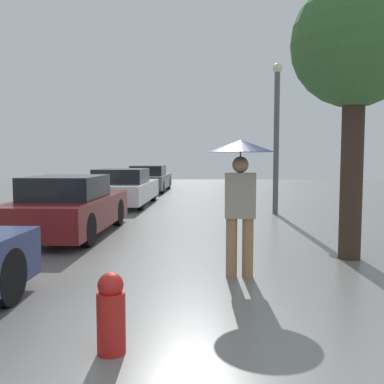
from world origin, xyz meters
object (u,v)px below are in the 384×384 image
at_px(parked_car_third, 123,188).
at_px(fire_hydrant, 111,313).
at_px(parked_car_second, 69,207).
at_px(tree, 355,48).
at_px(pedestrian, 240,174).
at_px(street_lamp, 276,130).
at_px(parked_car_farthest, 149,179).

relative_size(parked_car_third, fire_hydrant, 6.51).
bearing_deg(parked_car_third, parked_car_second, -89.77).
bearing_deg(parked_car_third, tree, -54.72).
height_order(parked_car_third, tree, tree).
height_order(pedestrian, fire_hydrant, pedestrian).
relative_size(pedestrian, street_lamp, 0.44).
bearing_deg(parked_car_farthest, pedestrian, -76.80).
relative_size(parked_car_second, parked_car_farthest, 0.90).
xyz_separation_m(parked_car_second, tree, (5.36, -1.95, 2.82)).
bearing_deg(parked_car_second, street_lamp, 36.50).
distance_m(tree, fire_hydrant, 5.65).
xyz_separation_m(street_lamp, fire_hydrant, (-2.72, -9.19, -2.13)).
distance_m(pedestrian, parked_car_farthest, 15.50).
distance_m(pedestrian, fire_hydrant, 2.92).
relative_size(parked_car_third, parked_car_farthest, 1.00).
distance_m(pedestrian, street_lamp, 7.02).
relative_size(parked_car_farthest, tree, 1.01).
bearing_deg(parked_car_farthest, parked_car_second, -89.75).
distance_m(tree, street_lamp, 5.71).
bearing_deg(tree, parked_car_third, 125.28).
bearing_deg(pedestrian, parked_car_farthest, 103.20).
bearing_deg(parked_car_farthest, street_lamp, -58.84).
bearing_deg(fire_hydrant, street_lamp, 73.53).
distance_m(parked_car_second, fire_hydrant, 5.97).
relative_size(pedestrian, parked_car_farthest, 0.42).
relative_size(tree, fire_hydrant, 6.42).
bearing_deg(parked_car_second, fire_hydrant, -67.94).
distance_m(parked_car_third, tree, 9.74).
distance_m(parked_car_second, street_lamp, 6.45).
distance_m(parked_car_second, tree, 6.37).
bearing_deg(parked_car_farthest, parked_car_third, -89.73).
bearing_deg(pedestrian, parked_car_third, 111.76).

